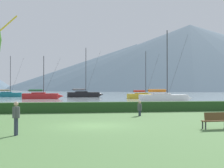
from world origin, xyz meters
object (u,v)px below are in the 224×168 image
at_px(sailboat_slip_3, 8,94).
at_px(sailboat_slip_6, 164,98).
at_px(park_bench_near_path, 216,120).
at_px(sailboat_slip_7, 84,94).
at_px(sailboat_slip_5, 144,96).
at_px(person_standing_walker, 16,116).
at_px(person_seated_viewer, 140,108).
at_px(sailboat_slip_8, 41,96).

bearing_deg(sailboat_slip_3, sailboat_slip_6, -50.24).
distance_m(sailboat_slip_3, park_bench_near_path, 71.72).
distance_m(sailboat_slip_3, sailboat_slip_7, 19.34).
distance_m(sailboat_slip_5, sailboat_slip_6, 16.71).
height_order(park_bench_near_path, person_standing_walker, person_standing_walker).
bearing_deg(park_bench_near_path, sailboat_slip_5, 74.97).
bearing_deg(sailboat_slip_3, park_bench_near_path, -73.29).
bearing_deg(sailboat_slip_3, person_standing_walker, -81.98).
bearing_deg(person_seated_viewer, sailboat_slip_6, 60.00).
relative_size(sailboat_slip_6, person_standing_walker, 7.13).
relative_size(sailboat_slip_7, person_standing_walker, 7.49).
bearing_deg(person_standing_walker, sailboat_slip_6, 71.87).
distance_m(sailboat_slip_5, person_standing_walker, 54.90).
bearing_deg(sailboat_slip_8, sailboat_slip_5, -1.81).
height_order(sailboat_slip_3, sailboat_slip_8, sailboat_slip_3).
xyz_separation_m(sailboat_slip_6, park_bench_near_path, (-8.38, -33.63, -0.21)).
distance_m(sailboat_slip_7, person_standing_walker, 65.23).
distance_m(sailboat_slip_5, sailboat_slip_7, 18.06).
bearing_deg(person_standing_walker, park_bench_near_path, 14.76).
bearing_deg(sailboat_slip_5, sailboat_slip_6, -100.33).
distance_m(sailboat_slip_3, sailboat_slip_8, 18.29).
relative_size(sailboat_slip_3, park_bench_near_path, 6.52).
height_order(sailboat_slip_8, person_seated_viewer, sailboat_slip_8).
relative_size(sailboat_slip_3, sailboat_slip_8, 1.15).
height_order(sailboat_slip_3, sailboat_slip_7, sailboat_slip_7).
distance_m(park_bench_near_path, person_seated_viewer, 9.19).
distance_m(park_bench_near_path, person_standing_walker, 10.88).
distance_m(sailboat_slip_6, sailboat_slip_8, 27.95).
bearing_deg(sailboat_slip_7, sailboat_slip_5, -51.78).
distance_m(sailboat_slip_7, park_bench_near_path, 64.02).
xyz_separation_m(sailboat_slip_5, sailboat_slip_7, (-11.79, 13.68, 0.11)).
height_order(park_bench_near_path, person_seated_viewer, person_seated_viewer).
bearing_deg(sailboat_slip_6, sailboat_slip_3, 130.70).
height_order(sailboat_slip_3, sailboat_slip_5, sailboat_slip_3).
relative_size(sailboat_slip_5, sailboat_slip_6, 0.87).
height_order(sailboat_slip_5, sailboat_slip_7, sailboat_slip_7).
bearing_deg(park_bench_near_path, sailboat_slip_8, 98.69).
xyz_separation_m(sailboat_slip_3, park_bench_near_path, (21.07, -68.55, -0.14)).
xyz_separation_m(sailboat_slip_3, sailboat_slip_7, (18.79, -4.57, 0.09)).
bearing_deg(sailboat_slip_6, person_seated_viewer, -112.49).
bearing_deg(sailboat_slip_8, sailboat_slip_6, -38.49).
height_order(sailboat_slip_3, person_standing_walker, sailboat_slip_3).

